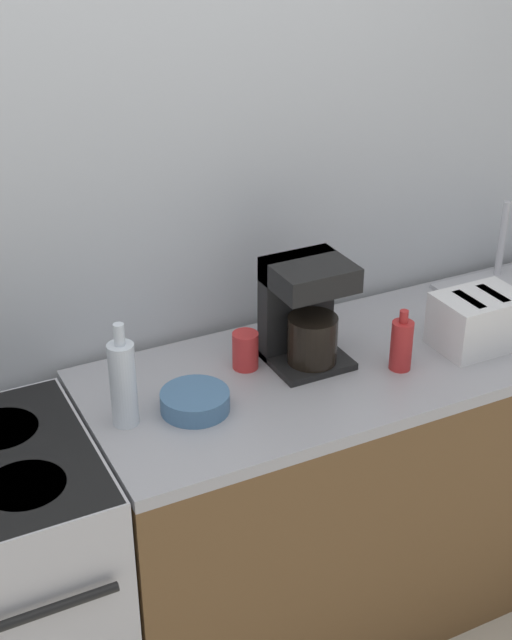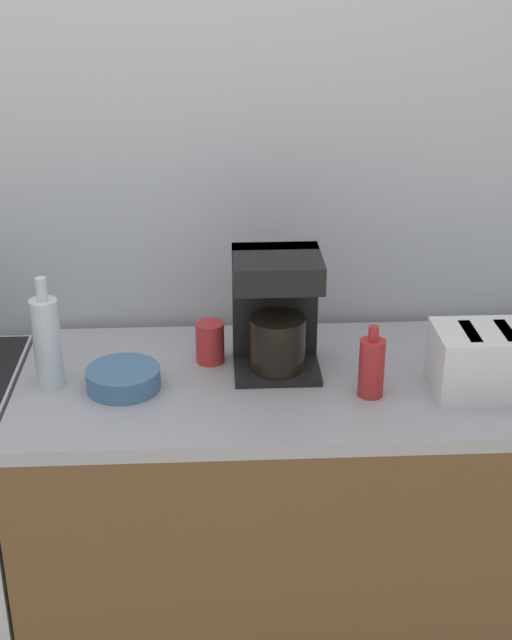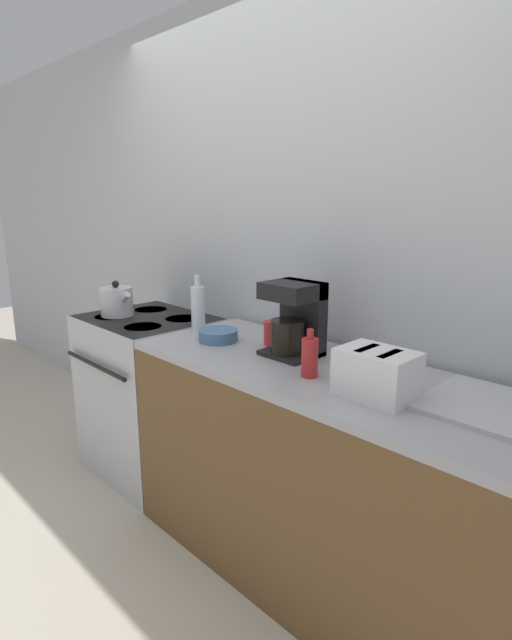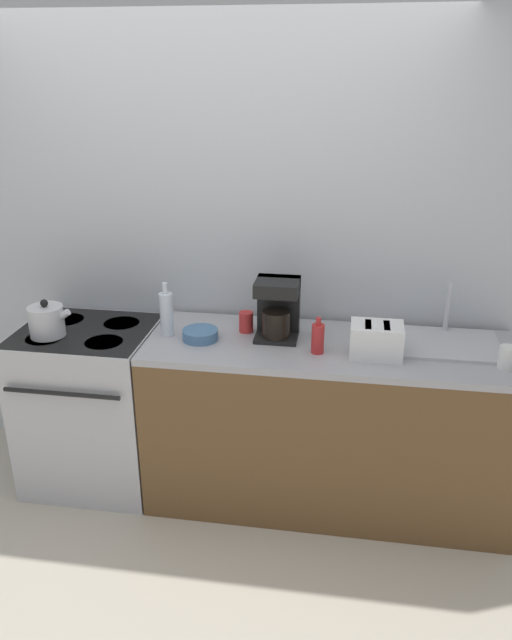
% 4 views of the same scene
% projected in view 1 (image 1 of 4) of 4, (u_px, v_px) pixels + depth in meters
% --- Properties ---
extents(wall_back, '(8.00, 0.05, 2.60)m').
position_uv_depth(wall_back, '(132.00, 226.00, 2.50)').
color(wall_back, silver).
rests_on(wall_back, ground_plane).
extents(counter_block, '(1.88, 0.65, 0.93)m').
position_uv_depth(counter_block, '(386.00, 472.00, 2.86)').
color(counter_block, brown).
rests_on(counter_block, ground_plane).
extents(toaster, '(0.25, 0.18, 0.16)m').
position_uv_depth(toaster, '(478.00, 320.00, 2.62)').
color(toaster, white).
rests_on(toaster, counter_block).
extents(coffee_maker, '(0.22, 0.20, 0.31)m').
position_uv_depth(coffee_maker, '(305.00, 309.00, 2.51)').
color(coffee_maker, black).
rests_on(coffee_maker, counter_block).
extents(bottle_clear, '(0.07, 0.07, 0.29)m').
position_uv_depth(bottle_clear, '(123.00, 383.00, 2.24)').
color(bottle_clear, silver).
rests_on(bottle_clear, counter_block).
extents(bottle_red, '(0.06, 0.06, 0.18)m').
position_uv_depth(bottle_red, '(401.00, 344.00, 2.50)').
color(bottle_red, '#B72828').
rests_on(bottle_red, counter_block).
extents(cup_red, '(0.07, 0.07, 0.11)m').
position_uv_depth(cup_red, '(245.00, 350.00, 2.52)').
color(cup_red, red).
rests_on(cup_red, counter_block).
extents(bowl, '(0.18, 0.18, 0.05)m').
position_uv_depth(bowl, '(194.00, 402.00, 2.33)').
color(bowl, teal).
rests_on(bowl, counter_block).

